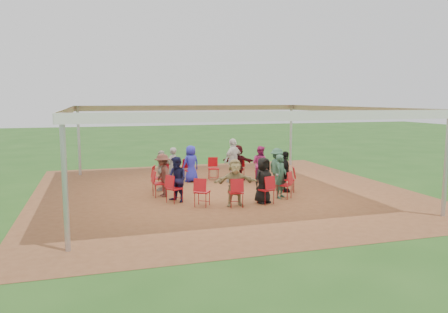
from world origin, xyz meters
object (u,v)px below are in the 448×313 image
object	(u,v)px
person_seated_3	(238,162)
chair_11	(236,192)
person_seated_4	(191,164)
chair_6	(170,174)
chair_8	(159,184)
chair_3	(239,169)
chair_1	(280,175)
chair_7	(159,178)
chair_13	(284,185)
laptop	(280,173)
person_seated_11	(281,176)
person_seated_7	(163,175)
chair_2	(262,171)
chair_9	(174,189)
chair_4	(213,169)
chair_5	(189,170)
cable_coil	(233,186)
person_seated_6	(162,170)
person_seated_8	(177,179)
person_seated_0	(285,172)
person_seated_1	(277,167)
chair_12	(266,190)
person_seated_5	(172,166)
chair_0	(288,179)
person_seated_2	(260,164)
person_seated_9	(235,183)
standing_person	(233,160)

from	to	relation	value
person_seated_3	chair_11	bearing A→B (deg)	103.20
person_seated_4	chair_6	bearing A→B (deg)	6.23
chair_8	chair_3	bearing A→B (deg)	115.71
chair_1	chair_8	distance (m)	4.65
chair_7	chair_13	bearing A→B (deg)	77.14
laptop	person_seated_4	bearing A→B (deg)	63.20
person_seated_11	person_seated_7	bearing A→B (deg)	115.71
chair_2	chair_7	world-z (taller)	same
chair_9	person_seated_11	size ratio (longest dim) A/B	0.62
chair_4	chair_11	xyz separation A→B (m)	(-0.56, -4.62, 0.00)
chair_8	chair_4	bearing A→B (deg)	128.57
chair_13	chair_2	bearing A→B (deg)	38.57
chair_5	cable_coil	world-z (taller)	chair_5
chair_9	person_seated_6	distance (m)	1.99
person_seated_7	person_seated_8	xyz separation A→B (m)	(0.32, -0.93, 0.00)
person_seated_0	person_seated_1	size ratio (longest dim) A/B	1.00
chair_3	laptop	world-z (taller)	chair_3
chair_12	person_seated_5	world-z (taller)	person_seated_5
chair_4	chair_7	xyz separation A→B (m)	(-2.47, -1.52, 0.00)
chair_6	person_seated_4	world-z (taller)	person_seated_4
chair_0	chair_7	bearing A→B (deg)	90.00
chair_7	person_seated_11	size ratio (longest dim) A/B	0.62
chair_2	person_seated_2	world-z (taller)	person_seated_2
chair_0	person_seated_8	world-z (taller)	person_seated_8
chair_0	chair_8	bearing A→B (deg)	102.86
chair_8	chair_13	xyz separation A→B (m)	(3.94, -1.41, 0.00)
chair_0	person_seated_8	bearing A→B (deg)	114.98
chair_8	person_seated_0	distance (m)	4.42
person_seated_9	person_seated_11	bearing A→B (deg)	25.71
chair_11	person_seated_7	xyz separation A→B (m)	(-1.91, 2.08, 0.28)
chair_9	standing_person	world-z (taller)	standing_person
chair_13	person_seated_11	xyz separation A→B (m)	(-0.08, 0.09, 0.28)
chair_3	chair_13	world-z (taller)	same
chair_7	chair_11	bearing A→B (deg)	51.43
person_seated_6	person_seated_8	distance (m)	1.91
chair_6	chair_9	distance (m)	2.90
chair_6	person_seated_5	bearing A→B (deg)	90.00
standing_person	chair_9	bearing A→B (deg)	11.66
person_seated_11	cable_coil	distance (m)	2.57
chair_1	person_seated_2	size ratio (longest dim) A/B	0.62
chair_1	person_seated_0	size ratio (longest dim) A/B	0.62
chair_13	person_seated_3	bearing A→B (deg)	52.64
chair_5	chair_9	world-z (taller)	same
chair_5	person_seated_4	distance (m)	0.31
chair_2	chair_12	xyz separation A→B (m)	(-1.23, -3.42, 0.00)
person_seated_5	person_seated_6	bearing A→B (deg)	12.86
chair_6	person_seated_7	world-z (taller)	person_seated_7
person_seated_2	laptop	xyz separation A→B (m)	(0.04, -1.85, -0.06)
chair_5	person_seated_7	size ratio (longest dim) A/B	0.62
chair_0	standing_person	size ratio (longest dim) A/B	0.52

